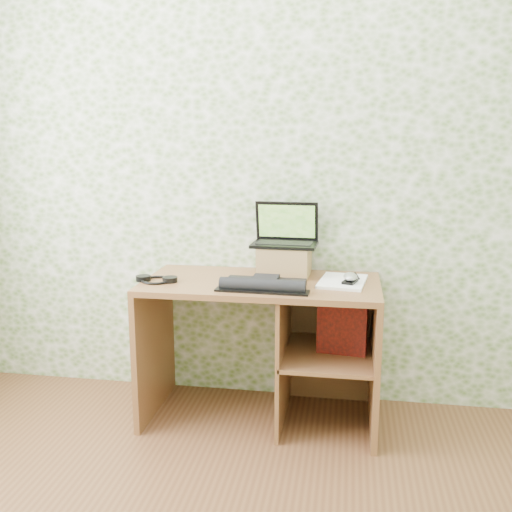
% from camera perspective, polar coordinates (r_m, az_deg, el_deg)
% --- Properties ---
extents(wall_back, '(3.50, 0.00, 3.50)m').
position_cam_1_polar(wall_back, '(3.13, 1.42, 8.67)').
color(wall_back, white).
rests_on(wall_back, ground).
extents(desk, '(1.20, 0.60, 0.75)m').
position_cam_1_polar(desk, '(3.00, 2.08, -7.43)').
color(desk, brown).
rests_on(desk, floor).
extents(riser, '(0.27, 0.23, 0.16)m').
position_cam_1_polar(riser, '(3.02, 2.86, -0.47)').
color(riser, '#997344').
rests_on(riser, desk).
extents(laptop, '(0.35, 0.25, 0.23)m').
position_cam_1_polar(laptop, '(3.03, 2.97, 2.13)').
color(laptop, black).
rests_on(laptop, riser).
extents(keyboard, '(0.45, 0.24, 0.06)m').
position_cam_1_polar(keyboard, '(2.76, 0.80, -2.84)').
color(keyboard, black).
rests_on(keyboard, desk).
extents(headphones, '(0.22, 0.16, 0.03)m').
position_cam_1_polar(headphones, '(2.95, -9.91, -2.33)').
color(headphones, black).
rests_on(headphones, desk).
extents(notepad, '(0.26, 0.34, 0.01)m').
position_cam_1_polar(notepad, '(2.91, 8.65, -2.53)').
color(notepad, white).
rests_on(notepad, desk).
extents(mouse, '(0.10, 0.12, 0.04)m').
position_cam_1_polar(mouse, '(2.86, 9.39, -2.28)').
color(mouse, '#B1B1B3').
rests_on(mouse, notepad).
extents(pen, '(0.03, 0.14, 0.01)m').
position_cam_1_polar(pen, '(2.99, 10.07, -1.96)').
color(pen, black).
rests_on(pen, notepad).
extents(red_box, '(0.26, 0.11, 0.30)m').
position_cam_1_polar(red_box, '(2.94, 8.63, -6.83)').
color(red_box, '#9E170E').
rests_on(red_box, desk).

